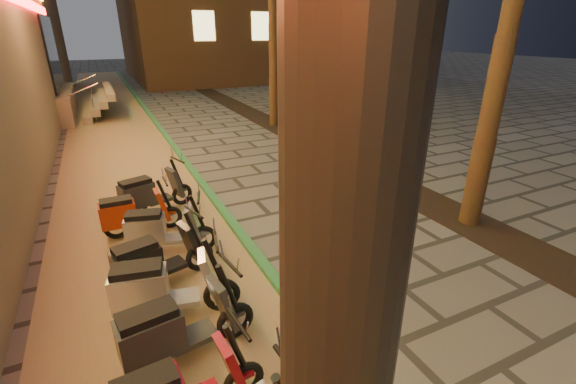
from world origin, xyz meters
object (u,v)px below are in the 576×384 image
scooter_9 (131,214)px  scooter_7 (154,261)px  scooter_6 (161,288)px  pedestrian_sign (355,195)px  scooter_8 (160,230)px  scooter_10 (149,194)px  scooter_5 (173,330)px

scooter_9 → scooter_7: bearing=-85.7°
scooter_7 → scooter_9: 1.93m
scooter_6 → pedestrian_sign: bearing=4.4°
scooter_6 → scooter_8: (0.26, 1.78, -0.04)m
scooter_6 → scooter_10: 3.54m
scooter_6 → scooter_7: size_ratio=1.07×
pedestrian_sign → scooter_5: bearing=-175.3°
scooter_7 → scooter_10: (0.28, 2.74, 0.01)m
scooter_6 → scooter_9: (-0.13, 2.72, -0.06)m
scooter_6 → scooter_10: size_ratio=1.06×
scooter_5 → scooter_8: (0.25, 2.64, -0.03)m
scooter_5 → scooter_10: (0.29, 4.38, -0.01)m
pedestrian_sign → scooter_6: 2.99m
scooter_5 → scooter_6: bearing=82.2°
scooter_5 → scooter_6: (-0.01, 0.86, 0.01)m
scooter_8 → scooter_9: scooter_8 is taller
scooter_6 → scooter_7: scooter_6 is taller
scooter_5 → scooter_8: size_ratio=1.08×
pedestrian_sign → scooter_6: bearing=167.3°
scooter_10 → pedestrian_sign: bearing=-75.0°
scooter_5 → scooter_7: size_ratio=1.05×
scooter_6 → scooter_9: bearing=104.5°
scooter_10 → scooter_9: bearing=-135.7°
pedestrian_sign → scooter_5: size_ratio=1.38×
scooter_5 → scooter_10: 4.39m
scooter_5 → scooter_8: scooter_5 is taller
pedestrian_sign → scooter_7: size_ratio=1.45×
pedestrian_sign → scooter_7: bearing=152.2°
scooter_5 → scooter_6: size_ratio=0.98×
scooter_6 → scooter_7: bearing=100.4°
scooter_5 → scooter_7: bearing=81.3°
scooter_7 → scooter_10: 2.75m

